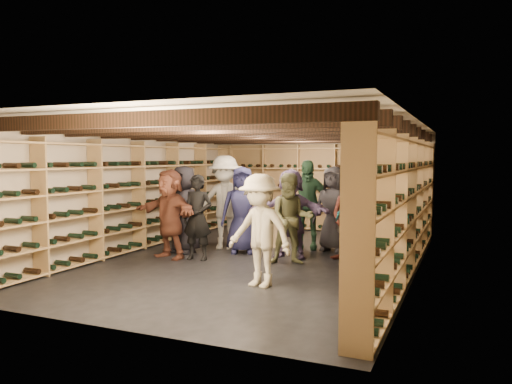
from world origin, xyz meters
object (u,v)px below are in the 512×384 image
object	(u,v)px
crate_stack_left	(242,228)
person_8	(351,218)
person_10	(306,205)
crate_stack_right	(272,234)
person_3	(260,231)
person_12	(333,209)
crate_loose	(374,244)
person_1	(198,217)
person_4	(372,220)
person_7	(349,216)
person_0	(184,209)
person_9	(225,202)
person_2	(291,219)
person_11	(290,213)
person_6	(242,210)
person_5	(170,214)

from	to	relation	value
crate_stack_left	person_8	bearing A→B (deg)	-20.00
person_8	person_10	world-z (taller)	person_10
crate_stack_right	crate_stack_left	bearing A→B (deg)	-180.00
person_3	person_12	world-z (taller)	person_12
crate_loose	person_12	xyz separation A→B (m)	(-0.69, -0.56, 0.74)
person_1	person_4	bearing A→B (deg)	-8.61
person_7	person_1	bearing A→B (deg)	-132.40
person_0	person_12	xyz separation A→B (m)	(2.60, 1.29, -0.00)
person_3	person_4	world-z (taller)	person_4
crate_stack_right	person_9	xyz separation A→B (m)	(-0.76, -0.63, 0.68)
person_4	person_2	bearing A→B (deg)	149.66
person_0	person_11	distance (m)	2.07
person_9	person_10	world-z (taller)	person_9
person_2	person_8	size ratio (longest dim) A/B	1.01
person_1	person_0	bearing A→B (deg)	136.82
person_2	person_3	xyz separation A→B (m)	(0.09, -1.60, 0.02)
person_3	person_1	bearing A→B (deg)	156.51
crate_loose	person_7	distance (m)	1.19
person_7	person_12	world-z (taller)	person_12
crate_stack_left	crate_loose	bearing A→B (deg)	11.88
person_6	person_7	bearing A→B (deg)	-8.84
crate_stack_left	person_6	size ratio (longest dim) A/B	0.41
person_5	person_7	distance (m)	3.30
person_3	person_12	size ratio (longest dim) A/B	0.96
crate_loose	person_4	bearing A→B (deg)	-80.95
person_12	person_5	bearing A→B (deg)	-137.01
person_2	person_5	size ratio (longest dim) A/B	0.96
crate_stack_left	person_9	bearing A→B (deg)	-97.69
person_5	person_12	size ratio (longest dim) A/B	0.98
crate_stack_right	person_5	bearing A→B (deg)	-124.61
person_12	person_4	bearing A→B (deg)	-54.73
crate_stack_right	person_7	distance (m)	1.80
person_4	crate_loose	bearing A→B (deg)	91.87
person_1	person_11	bearing A→B (deg)	26.90
person_6	person_7	size ratio (longest dim) A/B	1.11
person_0	person_9	size ratio (longest dim) A/B	0.90
crate_stack_left	person_1	size ratio (longest dim) A/B	0.44
person_0	person_12	bearing A→B (deg)	46.01
crate_stack_left	person_1	xyz separation A→B (m)	(-0.05, -1.79, 0.42)
person_5	person_4	bearing A→B (deg)	13.49
person_6	person_12	world-z (taller)	person_12
person_3	crate_stack_right	bearing A→B (deg)	121.10
crate_loose	person_9	distance (m)	3.11
person_10	person_11	size ratio (longest dim) A/B	1.10
person_11	person_0	bearing A→B (deg)	-176.29
person_11	person_9	bearing A→B (deg)	162.15
person_2	person_7	xyz separation A→B (m)	(0.76, 1.08, -0.03)
person_1	person_7	size ratio (longest dim) A/B	1.02
person_0	person_6	bearing A→B (deg)	41.42
crate_loose	person_11	bearing A→B (deg)	-129.59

